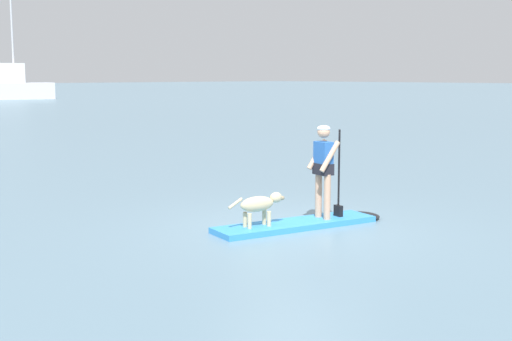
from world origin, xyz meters
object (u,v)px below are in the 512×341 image
object	(u,v)px
person_paddler	(324,165)
moored_boat_port	(9,86)
dog	(260,205)
paddleboard	(306,223)

from	to	relation	value
person_paddler	moored_boat_port	xyz separation A→B (m)	(23.02, 64.91, 0.43)
dog	moored_boat_port	xyz separation A→B (m)	(24.31, 64.62, 1.01)
moored_boat_port	dog	bearing A→B (deg)	-110.62
dog	moored_boat_port	size ratio (longest dim) A/B	0.09
paddleboard	person_paddler	world-z (taller)	person_paddler
moored_boat_port	person_paddler	bearing A→B (deg)	-109.52
paddleboard	moored_boat_port	xyz separation A→B (m)	(23.38, 64.83, 1.43)
paddleboard	dog	world-z (taller)	dog
paddleboard	moored_boat_port	bearing A→B (deg)	70.17
person_paddler	moored_boat_port	size ratio (longest dim) A/B	0.13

